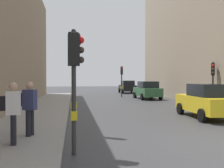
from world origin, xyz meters
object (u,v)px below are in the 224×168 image
object	(u,v)px
traffic_light_near_right	(74,62)
car_yellow_taxi	(207,101)
traffic_light_far_median	(122,76)
car_dark_suv	(127,87)
car_green_estate	(147,90)
pedestrian_with_black_backpack	(12,109)
pedestrian_with_grey_backpack	(29,105)
traffic_light_mid_street	(213,76)
traffic_light_near_left	(75,69)

from	to	relation	value
traffic_light_near_right	car_yellow_taxi	size ratio (longest dim) A/B	0.90
traffic_light_far_median	traffic_light_near_right	size ratio (longest dim) A/B	0.89
car_dark_suv	traffic_light_near_right	bearing A→B (deg)	-106.21
car_green_estate	pedestrian_with_black_backpack	distance (m)	19.22
pedestrian_with_grey_backpack	car_yellow_taxi	bearing A→B (deg)	23.77
traffic_light_near_right	pedestrian_with_grey_backpack	distance (m)	2.24
traffic_light_far_median	pedestrian_with_black_backpack	distance (m)	21.27
traffic_light_mid_street	pedestrian_with_black_backpack	distance (m)	14.49
pedestrian_with_grey_backpack	traffic_light_near_right	bearing A→B (deg)	28.31
car_yellow_taxi	car_green_estate	xyz separation A→B (m)	(0.41, 12.23, 0.00)
traffic_light_near_right	car_green_estate	size ratio (longest dim) A/B	0.90
traffic_light_near_left	pedestrian_with_black_backpack	xyz separation A→B (m)	(-1.77, 0.72, -1.12)
pedestrian_with_grey_backpack	car_dark_suv	bearing A→B (deg)	71.33
pedestrian_with_black_backpack	traffic_light_mid_street	bearing A→B (deg)	38.33
traffic_light_near_right	car_green_estate	bearing A→B (deg)	64.38
traffic_light_near_right	traffic_light_near_left	world-z (taller)	traffic_light_near_right
traffic_light_near_left	car_green_estate	world-z (taller)	traffic_light_near_left
pedestrian_with_grey_backpack	traffic_light_near_left	bearing A→B (deg)	-50.56
traffic_light_near_right	car_dark_suv	size ratio (longest dim) A/B	0.91
traffic_light_mid_street	car_green_estate	bearing A→B (deg)	106.26
traffic_light_near_left	car_green_estate	xyz separation A→B (m)	(7.23, 17.70, -1.40)
traffic_light_near_right	traffic_light_mid_street	world-z (taller)	traffic_light_near_right
traffic_light_near_left	pedestrian_with_black_backpack	world-z (taller)	traffic_light_near_left
traffic_light_near_left	car_yellow_taxi	bearing A→B (deg)	38.72
traffic_light_far_median	pedestrian_with_grey_backpack	bearing A→B (deg)	-109.48
traffic_light_far_median	traffic_light_mid_street	size ratio (longest dim) A/B	1.07
traffic_light_far_median	traffic_light_near_left	size ratio (longest dim) A/B	1.03
traffic_light_near_right	traffic_light_near_left	xyz separation A→B (m)	(0.00, -2.61, -0.35)
car_green_estate	traffic_light_near_left	bearing A→B (deg)	-112.22
traffic_light_near_right	pedestrian_with_grey_backpack	size ratio (longest dim) A/B	2.16
traffic_light_far_median	car_dark_suv	world-z (taller)	traffic_light_far_median
car_dark_suv	pedestrian_with_grey_backpack	size ratio (longest dim) A/B	2.39
car_green_estate	pedestrian_with_grey_backpack	world-z (taller)	pedestrian_with_grey_backpack
traffic_light_mid_street	pedestrian_with_black_backpack	size ratio (longest dim) A/B	1.81
car_dark_suv	pedestrian_with_grey_backpack	world-z (taller)	pedestrian_with_grey_backpack
car_green_estate	traffic_light_mid_street	bearing A→B (deg)	-73.74
pedestrian_with_grey_backpack	pedestrian_with_black_backpack	distance (m)	1.13
traffic_light_far_median	car_dark_suv	xyz separation A→B (m)	(2.25, 7.54, -1.48)
car_yellow_taxi	car_dark_suv	bearing A→B (deg)	88.38
traffic_light_near_left	pedestrian_with_grey_backpack	xyz separation A→B (m)	(-1.49, 1.81, -1.12)
traffic_light_near_left	car_green_estate	size ratio (longest dim) A/B	0.78
car_yellow_taxi	pedestrian_with_black_backpack	world-z (taller)	pedestrian_with_black_backpack
traffic_light_near_left	pedestrian_with_grey_backpack	bearing A→B (deg)	129.44
car_dark_suv	pedestrian_with_black_backpack	bearing A→B (deg)	-108.50
car_yellow_taxi	pedestrian_with_black_backpack	size ratio (longest dim) A/B	2.41
car_yellow_taxi	car_dark_suv	size ratio (longest dim) A/B	1.01
traffic_light_near_right	car_dark_suv	distance (m)	26.82
traffic_light_mid_street	car_dark_suv	bearing A→B (deg)	96.44
car_green_estate	traffic_light_far_median	bearing A→B (deg)	123.24
traffic_light_near_left	traffic_light_far_median	bearing A→B (deg)	75.89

